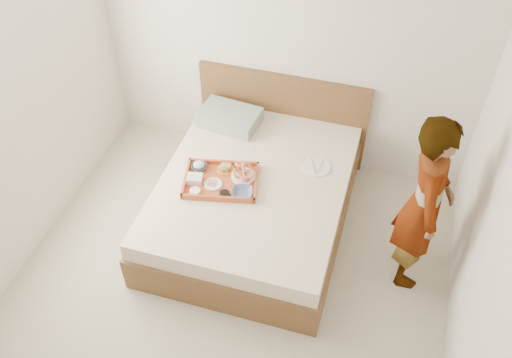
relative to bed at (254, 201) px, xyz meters
The scene contains 18 objects.
ground 1.03m from the bed, 89.78° to the right, with size 3.50×4.00×0.01m, color beige.
ceiling 2.54m from the bed, 89.78° to the right, with size 3.50×4.00×0.01m, color white.
wall_back 1.44m from the bed, 89.78° to the left, with size 3.50×0.01×2.60m, color silver.
wall_right 2.27m from the bed, 29.69° to the right, with size 0.01×4.00×2.60m, color silver.
bed is the anchor object (origin of this frame).
headboard 0.99m from the bed, 90.00° to the left, with size 1.65×0.06×0.95m, color brown.
pillow 0.86m from the bed, 123.48° to the left, with size 0.55×0.37×0.13m, color #A2B6A2.
tray 0.40m from the bed, 156.42° to the right, with size 0.62×0.45×0.06m, color #B75125.
prawn_plate 0.30m from the bed, behind, with size 0.21×0.21×0.01m, color white.
navy_bowl_big 0.37m from the bed, 99.55° to the right, with size 0.17×0.17×0.04m, color #18254C.
sauce_dish 0.43m from the bed, 123.60° to the right, with size 0.09×0.09×0.03m, color black.
meat_plate 0.45m from the bed, 151.26° to the right, with size 0.15×0.15×0.01m, color white.
bread_plate 0.39m from the bed, behind, with size 0.15×0.15×0.01m, color orange.
salad_bowl 0.57m from the bed, behind, with size 0.14×0.14×0.04m, color #18254C.
plastic_tub 0.59m from the bed, 159.61° to the right, with size 0.13×0.11×0.06m, color silver.
cheese_round 0.59m from the bed, 144.21° to the right, with size 0.09×0.09×0.03m, color white.
dinner_plate 0.63m from the bed, 31.97° to the left, with size 0.24×0.24×0.01m, color white.
person 1.49m from the bed, ahead, with size 0.59×0.39×1.61m, color silver.
Camera 1 is at (0.97, -2.21, 3.89)m, focal length 39.19 mm.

